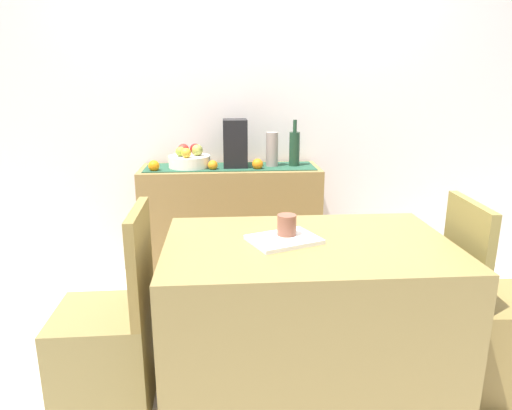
% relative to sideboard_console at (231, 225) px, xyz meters
% --- Properties ---
extents(ground_plane, '(6.40, 6.40, 0.02)m').
position_rel_sideboard_console_xyz_m(ground_plane, '(0.19, -0.92, -0.42)').
color(ground_plane, beige).
rests_on(ground_plane, ground).
extents(room_wall_rear, '(6.40, 0.06, 2.70)m').
position_rel_sideboard_console_xyz_m(room_wall_rear, '(0.19, 0.26, 0.94)').
color(room_wall_rear, silver).
rests_on(room_wall_rear, ground).
extents(sideboard_console, '(1.22, 0.42, 0.82)m').
position_rel_sideboard_console_xyz_m(sideboard_console, '(0.00, 0.00, 0.00)').
color(sideboard_console, olive).
rests_on(sideboard_console, ground).
extents(table_runner, '(1.14, 0.32, 0.01)m').
position_rel_sideboard_console_xyz_m(table_runner, '(0.00, 0.00, 0.41)').
color(table_runner, '#224E37').
rests_on(table_runner, sideboard_console).
extents(fruit_bowl, '(0.28, 0.28, 0.08)m').
position_rel_sideboard_console_xyz_m(fruit_bowl, '(-0.27, 0.00, 0.46)').
color(fruit_bowl, white).
rests_on(fruit_bowl, table_runner).
extents(apple_left, '(0.08, 0.08, 0.08)m').
position_rel_sideboard_console_xyz_m(apple_left, '(-0.31, 0.04, 0.53)').
color(apple_left, red).
rests_on(apple_left, fruit_bowl).
extents(apple_center, '(0.07, 0.07, 0.07)m').
position_rel_sideboard_console_xyz_m(apple_center, '(-0.22, -0.00, 0.53)').
color(apple_center, '#98A044').
rests_on(apple_center, fruit_bowl).
extents(apple_front, '(0.06, 0.06, 0.06)m').
position_rel_sideboard_console_xyz_m(apple_front, '(-0.33, -0.02, 0.53)').
color(apple_front, '#8BA236').
rests_on(apple_front, fruit_bowl).
extents(apple_rear, '(0.06, 0.06, 0.06)m').
position_rel_sideboard_console_xyz_m(apple_rear, '(-0.29, -0.09, 0.53)').
color(apple_rear, gold).
rests_on(apple_rear, fruit_bowl).
extents(apple_right, '(0.07, 0.07, 0.07)m').
position_rel_sideboard_console_xyz_m(apple_right, '(-0.24, 0.07, 0.53)').
color(apple_right, red).
rests_on(apple_right, fruit_bowl).
extents(wine_bottle, '(0.07, 0.07, 0.32)m').
position_rel_sideboard_console_xyz_m(wine_bottle, '(0.44, 0.00, 0.54)').
color(wine_bottle, '#1E3E28').
rests_on(wine_bottle, sideboard_console).
extents(coffee_maker, '(0.16, 0.18, 0.32)m').
position_rel_sideboard_console_xyz_m(coffee_maker, '(0.03, 0.00, 0.57)').
color(coffee_maker, black).
rests_on(coffee_maker, sideboard_console).
extents(ceramic_vase, '(0.08, 0.08, 0.24)m').
position_rel_sideboard_console_xyz_m(ceramic_vase, '(0.29, 0.00, 0.53)').
color(ceramic_vase, '#A0918A').
rests_on(ceramic_vase, sideboard_console).
extents(orange_loose_mid, '(0.07, 0.07, 0.07)m').
position_rel_sideboard_console_xyz_m(orange_loose_mid, '(-0.12, -0.09, 0.44)').
color(orange_loose_mid, orange).
rests_on(orange_loose_mid, sideboard_console).
extents(orange_loose_end, '(0.07, 0.07, 0.07)m').
position_rel_sideboard_console_xyz_m(orange_loose_end, '(-0.50, -0.11, 0.45)').
color(orange_loose_end, orange).
rests_on(orange_loose_end, sideboard_console).
extents(orange_loose_far, '(0.07, 0.07, 0.07)m').
position_rel_sideboard_console_xyz_m(orange_loose_far, '(0.18, -0.09, 0.45)').
color(orange_loose_far, orange).
rests_on(orange_loose_far, sideboard_console).
extents(dining_table, '(1.22, 0.78, 0.74)m').
position_rel_sideboard_console_xyz_m(dining_table, '(0.31, -1.28, -0.04)').
color(dining_table, olive).
rests_on(dining_table, ground).
extents(open_book, '(0.34, 0.30, 0.02)m').
position_rel_sideboard_console_xyz_m(open_book, '(0.20, -1.27, 0.34)').
color(open_book, white).
rests_on(open_book, dining_table).
extents(coffee_cup, '(0.08, 0.08, 0.11)m').
position_rel_sideboard_console_xyz_m(coffee_cup, '(0.22, -1.23, 0.38)').
color(coffee_cup, brown).
rests_on(coffee_cup, dining_table).
extents(chair_near_window, '(0.40, 0.40, 0.90)m').
position_rel_sideboard_console_xyz_m(chair_near_window, '(-0.57, -1.28, -0.15)').
color(chair_near_window, olive).
rests_on(chair_near_window, ground).
extents(chair_by_corner, '(0.42, 0.42, 0.90)m').
position_rel_sideboard_console_xyz_m(chair_by_corner, '(1.18, -1.28, -0.15)').
color(chair_by_corner, olive).
rests_on(chair_by_corner, ground).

